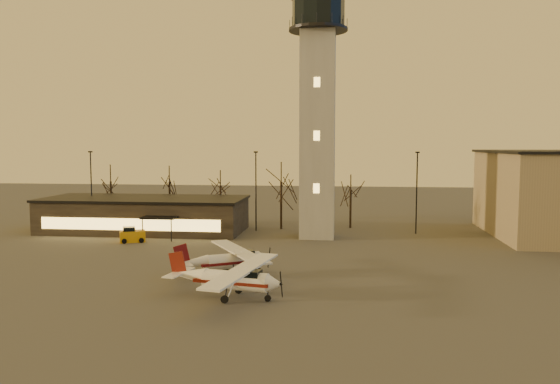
% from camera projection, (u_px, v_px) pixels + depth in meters
% --- Properties ---
extents(ground, '(220.00, 220.00, 0.00)m').
position_uv_depth(ground, '(293.00, 316.00, 35.15)').
color(ground, '#3F3C3A').
rests_on(ground, ground).
extents(control_tower, '(6.80, 6.80, 32.60)m').
position_uv_depth(control_tower, '(318.00, 99.00, 63.40)').
color(control_tower, gray).
rests_on(control_tower, ground).
extents(terminal, '(25.40, 12.20, 4.30)m').
position_uv_depth(terminal, '(145.00, 214.00, 69.21)').
color(terminal, black).
rests_on(terminal, ground).
extents(light_poles, '(58.50, 12.25, 10.14)m').
position_uv_depth(light_poles, '(322.00, 191.00, 65.28)').
color(light_poles, black).
rests_on(light_poles, ground).
extents(tree_row, '(37.20, 9.20, 8.80)m').
position_uv_depth(tree_row, '(221.00, 181.00, 74.99)').
color(tree_row, black).
rests_on(tree_row, ground).
extents(cessna_front, '(9.25, 11.64, 3.20)m').
position_uv_depth(cessna_front, '(238.00, 284.00, 38.89)').
color(cessna_front, white).
rests_on(cessna_front, ground).
extents(cessna_rear, '(8.82, 10.21, 3.05)m').
position_uv_depth(cessna_rear, '(235.00, 263.00, 45.87)').
color(cessna_rear, silver).
rests_on(cessna_rear, ground).
extents(service_cart, '(3.13, 2.60, 1.75)m').
position_uv_depth(service_cart, '(132.00, 236.00, 61.58)').
color(service_cart, orange).
rests_on(service_cart, ground).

